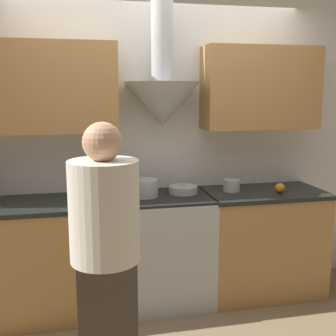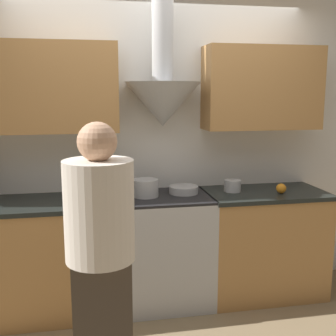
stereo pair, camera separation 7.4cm
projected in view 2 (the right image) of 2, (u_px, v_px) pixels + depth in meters
ground_plane at (173, 319)px, 3.33m from camera, size 12.00×12.00×0.00m
wall_back at (151, 127)px, 3.60m from camera, size 8.40×0.62×2.60m
counter_left at (30, 259)px, 3.33m from camera, size 1.49×0.62×0.93m
counter_right at (263, 242)px, 3.70m from camera, size 1.03×0.62×0.93m
stove_range at (166, 249)px, 3.54m from camera, size 0.73×0.60×0.93m
stock_pot at (146, 188)px, 3.43m from camera, size 0.21×0.21×0.14m
mixing_bowl at (184, 190)px, 3.54m from camera, size 0.24×0.24×0.06m
orange_fruit at (281, 188)px, 3.54m from camera, size 0.08×0.08×0.08m
saucepan at (233, 186)px, 3.60m from camera, size 0.14×0.14×0.10m
person_foreground_left at (101, 262)px, 2.20m from camera, size 0.36×0.36×1.62m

